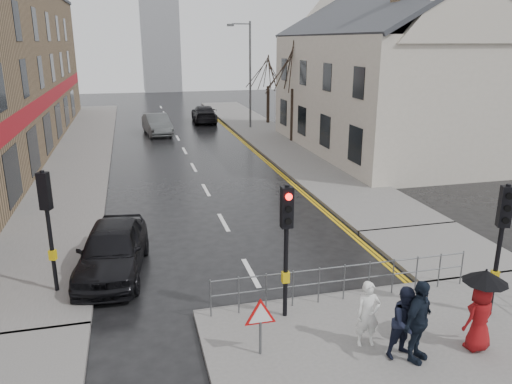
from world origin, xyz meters
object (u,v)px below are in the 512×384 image
car_parked (112,249)px  pedestrian_d (418,321)px  car_mid (157,124)px  pedestrian_a (368,314)px  pedestrian_b (406,322)px  pedestrian_with_umbrella (482,305)px

car_parked → pedestrian_d: bearing=-36.7°
pedestrian_d → car_parked: 8.90m
car_mid → pedestrian_a: bearing=-91.0°
pedestrian_b → pedestrian_with_umbrella: (1.70, -0.16, 0.26)m
car_parked → pedestrian_a: bearing=-36.5°
pedestrian_a → pedestrian_b: 0.84m
pedestrian_with_umbrella → pedestrian_d: bearing=-179.0°
car_mid → pedestrian_d: bearing=-89.7°
pedestrian_a → car_mid: pedestrian_a is taller
pedestrian_with_umbrella → car_mid: pedestrian_with_umbrella is taller
pedestrian_a → pedestrian_d: bearing=-40.0°
pedestrian_with_umbrella → car_parked: pedestrian_with_umbrella is taller
car_mid → car_parked: bearing=-103.4°
pedestrian_d → pedestrian_b: bearing=98.0°
pedestrian_with_umbrella → car_mid: 29.91m
pedestrian_b → pedestrian_d: (0.16, -0.19, 0.11)m
pedestrian_with_umbrella → pedestrian_d: 1.55m
pedestrian_a → pedestrian_with_umbrella: size_ratio=0.80×
pedestrian_d → car_parked: pedestrian_d is taller
pedestrian_b → pedestrian_with_umbrella: 1.73m
pedestrian_a → pedestrian_d: (0.76, -0.77, 0.16)m
pedestrian_with_umbrella → car_mid: size_ratio=0.41×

